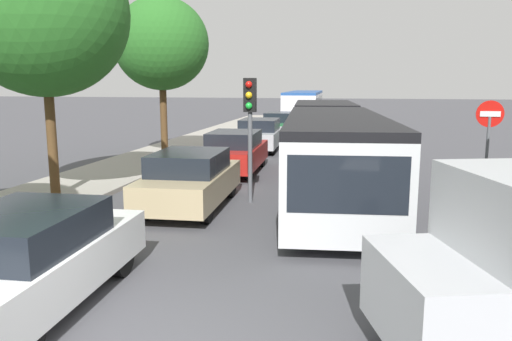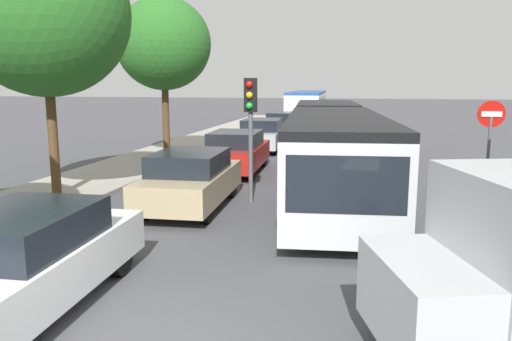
{
  "view_description": "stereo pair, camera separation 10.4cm",
  "coord_description": "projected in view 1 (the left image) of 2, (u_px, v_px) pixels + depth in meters",
  "views": [
    {
      "loc": [
        2.52,
        -5.23,
        3.28
      ],
      "look_at": [
        0.2,
        6.31,
        1.2
      ],
      "focal_mm": 35.0,
      "sensor_mm": 36.0,
      "label": 1
    },
    {
      "loc": [
        2.62,
        -5.21,
        3.28
      ],
      "look_at": [
        0.2,
        6.31,
        1.2
      ],
      "focal_mm": 35.0,
      "sensor_mm": 36.0,
      "label": 2
    }
  ],
  "objects": [
    {
      "name": "queued_car_green",
      "position": [
        280.0,
        125.0,
        29.77
      ],
      "size": [
        2.05,
        4.48,
        1.53
      ],
      "rotation": [
        0.0,
        0.0,
        1.61
      ],
      "color": "#236638",
      "rests_on": "ground"
    },
    {
      "name": "kerb_strip_left",
      "position": [
        184.0,
        146.0,
        25.47
      ],
      "size": [
        3.2,
        47.68,
        0.14
      ],
      "primitive_type": "cube",
      "color": "#9E998E",
      "rests_on": "ground"
    },
    {
      "name": "articulated_bus",
      "position": [
        329.0,
        139.0,
        16.8
      ],
      "size": [
        4.0,
        16.51,
        2.43
      ],
      "rotation": [
        0.0,
        0.0,
        -1.48
      ],
      "color": "silver",
      "rests_on": "ground"
    },
    {
      "name": "queued_car_tan",
      "position": [
        190.0,
        179.0,
        13.11
      ],
      "size": [
        2.02,
        4.42,
        1.51
      ],
      "rotation": [
        0.0,
        0.0,
        1.61
      ],
      "color": "tan",
      "rests_on": "ground"
    },
    {
      "name": "tree_left_mid",
      "position": [
        43.0,
        13.0,
        13.08
      ],
      "size": [
        4.49,
        4.49,
        7.27
      ],
      "color": "#51381E",
      "rests_on": "ground"
    },
    {
      "name": "traffic_light",
      "position": [
        250.0,
        112.0,
        13.39
      ],
      "size": [
        0.32,
        0.36,
        3.4
      ],
      "rotation": [
        0.0,
        0.0,
        -1.57
      ],
      "color": "#56595E",
      "rests_on": "ground"
    },
    {
      "name": "city_bus_rear",
      "position": [
        304.0,
        104.0,
        42.61
      ],
      "size": [
        2.92,
        11.77,
        2.52
      ],
      "rotation": [
        0.0,
        0.0,
        1.6
      ],
      "color": "silver",
      "rests_on": "ground"
    },
    {
      "name": "tree_left_far",
      "position": [
        161.0,
        44.0,
        20.71
      ],
      "size": [
        3.94,
        3.94,
        6.79
      ],
      "color": "#51381E",
      "rests_on": "ground"
    },
    {
      "name": "queued_car_silver",
      "position": [
        260.0,
        135.0,
        24.25
      ],
      "size": [
        2.06,
        4.5,
        1.54
      ],
      "rotation": [
        0.0,
        0.0,
        1.61
      ],
      "color": "#B7BABF",
      "rests_on": "ground"
    },
    {
      "name": "queued_car_red",
      "position": [
        235.0,
        152.0,
        18.31
      ],
      "size": [
        2.04,
        4.46,
        1.52
      ],
      "rotation": [
        0.0,
        0.0,
        1.61
      ],
      "color": "#B21E19",
      "rests_on": "ground"
    },
    {
      "name": "queued_car_white",
      "position": [
        28.0,
        259.0,
        7.22
      ],
      "size": [
        2.0,
        4.39,
        1.5
      ],
      "rotation": [
        0.0,
        0.0,
        1.61
      ],
      "color": "white",
      "rests_on": "ground"
    },
    {
      "name": "no_entry_sign",
      "position": [
        488.0,
        136.0,
        13.16
      ],
      "size": [
        0.7,
        0.08,
        2.82
      ],
      "rotation": [
        0.0,
        0.0,
        -1.57
      ],
      "color": "#56595E",
      "rests_on": "ground"
    }
  ]
}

